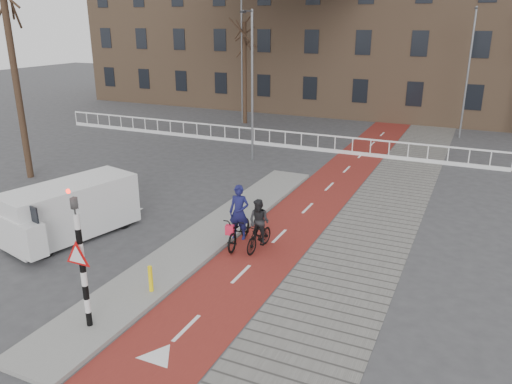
% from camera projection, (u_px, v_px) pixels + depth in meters
% --- Properties ---
extents(ground, '(120.00, 120.00, 0.00)m').
position_uv_depth(ground, '(159.00, 295.00, 13.57)').
color(ground, '#38383A').
rests_on(ground, ground).
extents(bike_lane, '(2.50, 60.00, 0.01)m').
position_uv_depth(bike_lane, '(323.00, 193.00, 21.57)').
color(bike_lane, maroon).
rests_on(bike_lane, ground).
extents(sidewalk, '(3.00, 60.00, 0.01)m').
position_uv_depth(sidewalk, '(388.00, 203.00, 20.47)').
color(sidewalk, slate).
rests_on(sidewalk, ground).
extents(curb_island, '(1.80, 16.00, 0.12)m').
position_uv_depth(curb_island, '(210.00, 235.00, 17.26)').
color(curb_island, gray).
rests_on(curb_island, ground).
extents(traffic_signal, '(0.80, 0.80, 3.68)m').
position_uv_depth(traffic_signal, '(80.00, 255.00, 11.42)').
color(traffic_signal, black).
rests_on(traffic_signal, curb_island).
extents(bollard, '(0.12, 0.12, 0.74)m').
position_uv_depth(bollard, '(151.00, 279.00, 13.44)').
color(bollard, yellow).
rests_on(bollard, curb_island).
extents(cyclist_near, '(0.94, 2.07, 2.07)m').
position_uv_depth(cyclist_near, '(239.00, 225.00, 16.40)').
color(cyclist_near, black).
rests_on(cyclist_near, bike_lane).
extents(cyclist_far, '(0.76, 1.60, 1.71)m').
position_uv_depth(cyclist_far, '(259.00, 229.00, 16.04)').
color(cyclist_far, black).
rests_on(cyclist_far, bike_lane).
extents(van, '(2.76, 4.71, 1.90)m').
position_uv_depth(van, '(71.00, 209.00, 16.97)').
color(van, silver).
rests_on(van, ground).
extents(railing, '(28.00, 0.10, 0.99)m').
position_uv_depth(railing, '(254.00, 139.00, 30.05)').
color(railing, silver).
rests_on(railing, ground).
extents(townhouse_row, '(46.00, 10.00, 15.90)m').
position_uv_depth(townhouse_row, '(356.00, 11.00, 39.71)').
color(townhouse_row, '#7F6047').
rests_on(townhouse_row, ground).
extents(tree_left, '(0.30, 0.30, 9.32)m').
position_uv_depth(tree_left, '(15.00, 78.00, 22.31)').
color(tree_left, black).
rests_on(tree_left, ground).
extents(tree_mid, '(0.29, 0.29, 7.01)m').
position_uv_depth(tree_mid, '(245.00, 74.00, 35.22)').
color(tree_mid, black).
rests_on(tree_mid, ground).
extents(streetlight_near, '(0.12, 0.12, 7.61)m').
position_uv_depth(streetlight_near, '(252.00, 88.00, 25.56)').
color(streetlight_near, slate).
rests_on(streetlight_near, ground).
extents(streetlight_left, '(0.12, 0.12, 8.94)m').
position_uv_depth(streetlight_left, '(242.00, 60.00, 35.08)').
color(streetlight_left, slate).
rests_on(streetlight_left, ground).
extents(streetlight_right, '(0.12, 0.12, 7.89)m').
position_uv_depth(streetlight_right, '(468.00, 75.00, 30.53)').
color(streetlight_right, slate).
rests_on(streetlight_right, ground).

